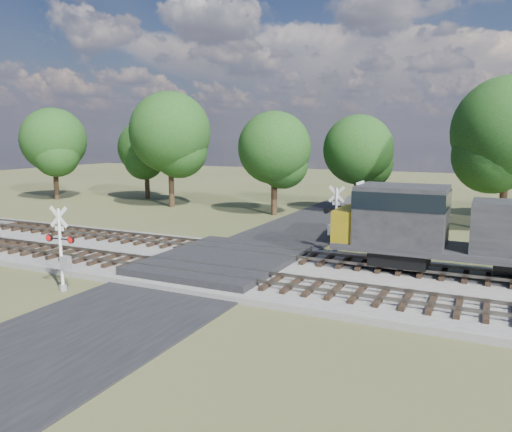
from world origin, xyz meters
The scene contains 10 objects.
ground centered at (0.00, 0.00, 0.00)m, with size 160.00×160.00×0.00m, color #3F4726.
ballast_bed centered at (10.00, 0.50, 0.15)m, with size 140.00×10.00×0.30m, color gray.
road centered at (0.00, 0.00, 0.04)m, with size 7.00×60.00×0.08m, color black.
crossing_panel centered at (0.00, 0.50, 0.32)m, with size 7.00×9.00×0.62m, color #262628.
track_near centered at (3.12, -2.00, 0.41)m, with size 140.00×2.60×0.33m.
track_far centered at (3.12, 3.00, 0.41)m, with size 140.00×2.60×0.33m.
crossing_signal_near centered at (-4.56, -6.28, 1.64)m, with size 1.59×0.35×3.93m.
crossing_signal_far centered at (4.40, 6.43, 1.71)m, with size 1.65×0.38×4.11m.
equipment_shed centered at (6.27, 9.79, 1.48)m, with size 4.92×4.92×2.92m.
treeline centered at (11.44, 20.69, 7.02)m, with size 82.62×12.91×11.92m.
Camera 1 is at (12.90, -22.40, 7.03)m, focal length 35.00 mm.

